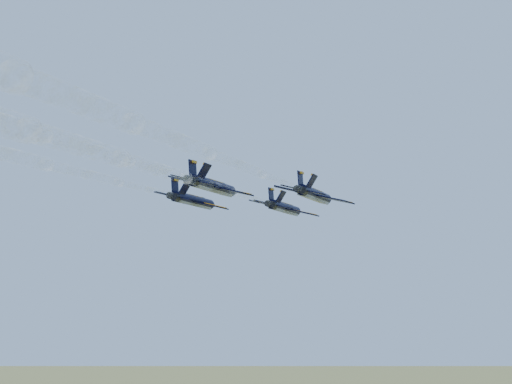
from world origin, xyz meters
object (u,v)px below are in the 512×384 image
at_px(jet_lead, 285,208).
at_px(jet_right, 315,195).
at_px(jet_slot, 213,186).
at_px(jet_left, 194,201).

xyz_separation_m(jet_lead, jet_right, (9.23, -12.10, 0.00)).
xyz_separation_m(jet_lead, jet_slot, (0.37, -24.74, 0.00)).
distance_m(jet_right, jet_slot, 15.44).
height_order(jet_lead, jet_slot, same).
xyz_separation_m(jet_left, jet_right, (17.81, 1.29, 0.00)).
bearing_deg(jet_right, jet_lead, 123.93).
bearing_deg(jet_slot, jet_right, 51.59).
bearing_deg(jet_left, jet_right, 0.74).
bearing_deg(jet_left, jet_lead, 53.93).
height_order(jet_right, jet_slot, same).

